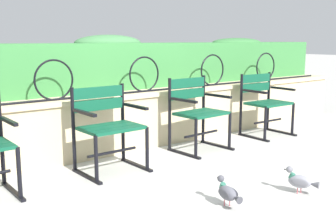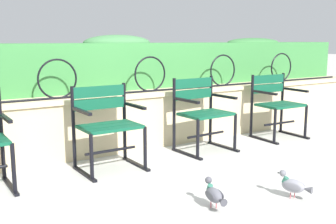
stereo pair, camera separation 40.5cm
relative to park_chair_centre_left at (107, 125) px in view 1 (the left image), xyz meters
name	(u,v)px [view 1 (the left image)]	position (x,y,z in m)	size (l,w,h in m)	color
ground_plane	(174,166)	(0.59, -0.31, -0.46)	(60.00, 60.00, 0.00)	#B7B5AF
stone_wall	(127,121)	(0.59, 0.57, -0.12)	(7.78, 0.41, 0.67)	#C6B289
iron_arch_fence	(107,80)	(0.29, 0.49, 0.39)	(7.23, 0.02, 0.42)	black
hedge_row	(105,64)	(0.58, 1.04, 0.52)	(7.62, 0.59, 0.70)	#387A3D
park_chair_centre_left	(107,125)	(0.00, 0.00, 0.00)	(0.61, 0.53, 0.83)	#0F4C33
park_chair_centre_right	(197,111)	(1.22, 0.04, 0.00)	(0.63, 0.55, 0.85)	#0F4C33
park_chair_rightmost	(264,101)	(2.44, 0.04, 0.00)	(0.61, 0.54, 0.83)	#0F4C33
pigeon_near_chairs	(228,192)	(0.27, -1.37, -0.35)	(0.13, 0.29, 0.22)	#5B5B66
pigeon_far_side	(300,181)	(0.94, -1.56, -0.35)	(0.16, 0.28, 0.22)	gray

